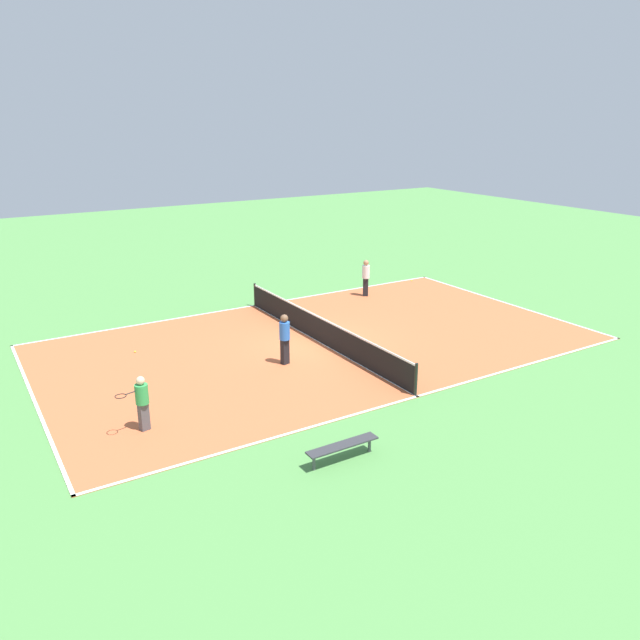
# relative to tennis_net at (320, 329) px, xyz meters

# --- Properties ---
(ground_plane) EXTENTS (80.00, 80.00, 0.00)m
(ground_plane) POSITION_rel_tennis_net_xyz_m (0.00, 0.00, -0.56)
(ground_plane) COLOR #518E47
(court_surface) EXTENTS (11.46, 20.16, 0.02)m
(court_surface) POSITION_rel_tennis_net_xyz_m (0.00, 0.00, -0.55)
(court_surface) COLOR #C66038
(court_surface) RESTS_ON ground_plane
(tennis_net) EXTENTS (11.26, 0.10, 1.05)m
(tennis_net) POSITION_rel_tennis_net_xyz_m (0.00, 0.00, 0.00)
(tennis_net) COLOR black
(tennis_net) RESTS_ON court_surface
(bench) EXTENTS (0.36, 1.95, 0.45)m
(bench) POSITION_rel_tennis_net_xyz_m (-7.57, 4.00, -0.16)
(bench) COLOR #333338
(bench) RESTS_ON ground_plane
(player_near_blue) EXTENTS (0.42, 0.42, 1.78)m
(player_near_blue) POSITION_rel_tennis_net_xyz_m (-1.22, 2.17, 0.49)
(player_near_blue) COLOR black
(player_near_blue) RESTS_ON court_surface
(player_near_white) EXTENTS (0.50, 0.50, 1.74)m
(player_near_white) POSITION_rel_tennis_net_xyz_m (4.35, -5.22, 0.47)
(player_near_white) COLOR black
(player_near_white) RESTS_ON court_surface
(player_far_green) EXTENTS (0.54, 0.98, 1.57)m
(player_far_green) POSITION_rel_tennis_net_xyz_m (-3.43, 7.73, 0.36)
(player_far_green) COLOR #4C4C51
(player_far_green) RESTS_ON court_surface
(tennis_ball_near_net) EXTENTS (0.07, 0.07, 0.07)m
(tennis_ball_near_net) POSITION_rel_tennis_net_xyz_m (5.36, -8.90, -0.50)
(tennis_ball_near_net) COLOR #CCE033
(tennis_ball_near_net) RESTS_ON court_surface
(tennis_ball_left_sideline) EXTENTS (0.07, 0.07, 0.07)m
(tennis_ball_left_sideline) POSITION_rel_tennis_net_xyz_m (2.56, 6.30, -0.50)
(tennis_ball_left_sideline) COLOR #CCE033
(tennis_ball_left_sideline) RESTS_ON court_surface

